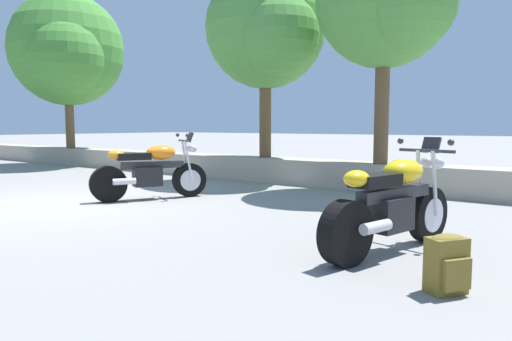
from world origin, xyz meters
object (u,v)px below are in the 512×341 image
at_px(motorcycle_yellow_centre, 393,206).
at_px(leafy_tree_far_left, 67,51).
at_px(leafy_tree_mid_left, 268,30).
at_px(rider_backpack, 447,263).
at_px(motorcycle_orange_near_left, 152,172).
at_px(leafy_tree_mid_right, 389,1).

bearing_deg(motorcycle_yellow_centre, leafy_tree_far_left, 161.68).
bearing_deg(motorcycle_yellow_centre, leafy_tree_mid_left, 136.74).
distance_m(rider_backpack, leafy_tree_mid_left, 8.24).
relative_size(motorcycle_orange_near_left, leafy_tree_mid_left, 0.43).
relative_size(motorcycle_orange_near_left, motorcycle_yellow_centre, 0.93).
distance_m(motorcycle_orange_near_left, leafy_tree_mid_left, 4.61).
distance_m(rider_backpack, leafy_tree_far_left, 14.46).
bearing_deg(leafy_tree_far_left, rider_backpack, -20.88).
height_order(rider_backpack, leafy_tree_mid_left, leafy_tree_mid_left).
bearing_deg(motorcycle_orange_near_left, motorcycle_yellow_centre, -10.57).
bearing_deg(rider_backpack, leafy_tree_far_left, 159.12).
xyz_separation_m(leafy_tree_far_left, leafy_tree_mid_left, (7.70, 0.28, -0.19)).
bearing_deg(motorcycle_orange_near_left, leafy_tree_far_left, 157.21).
relative_size(rider_backpack, leafy_tree_mid_right, 0.10).
distance_m(motorcycle_yellow_centre, leafy_tree_far_left, 13.39).
relative_size(leafy_tree_far_left, leafy_tree_mid_right, 1.12).
height_order(motorcycle_orange_near_left, leafy_tree_far_left, leafy_tree_far_left).
relative_size(rider_backpack, leafy_tree_mid_left, 0.11).
xyz_separation_m(leafy_tree_mid_left, leafy_tree_mid_right, (2.95, -0.24, 0.15)).
height_order(leafy_tree_mid_left, leafy_tree_mid_right, leafy_tree_mid_right).
relative_size(motorcycle_orange_near_left, leafy_tree_far_left, 0.38).
bearing_deg(leafy_tree_far_left, motorcycle_orange_near_left, -22.79).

